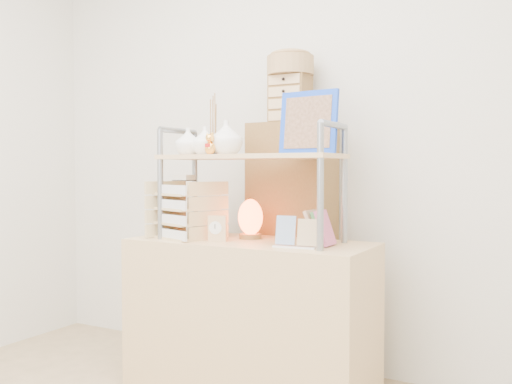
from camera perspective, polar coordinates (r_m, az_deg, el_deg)
room_shell at (r=2.19m, az=-11.55°, el=17.97°), size 3.42×3.41×2.61m
desk at (r=2.87m, az=-0.61°, el=-12.36°), size 1.20×0.50×0.75m
cabinet at (r=3.11m, az=3.57°, el=-5.57°), size 0.46×0.27×1.35m
hutch at (r=2.82m, az=-1.75°, el=4.17°), size 0.90×0.34×0.73m
letter_tray at (r=2.90m, az=-7.14°, el=-2.10°), size 0.33×0.33×0.32m
salt_lamp at (r=2.87m, az=-0.56°, el=-2.67°), size 0.13×0.12×0.20m
desk_clock at (r=2.78m, az=-3.88°, el=-3.66°), size 0.10×0.06×0.13m
postcard_stand at (r=2.56m, az=3.97°, el=-4.69°), size 0.20×0.07×0.14m
drawer_chest at (r=3.08m, az=3.43°, el=9.28°), size 0.20×0.16×0.25m
woven_basket at (r=3.11m, az=3.46°, el=12.48°), size 0.25×0.25×0.10m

